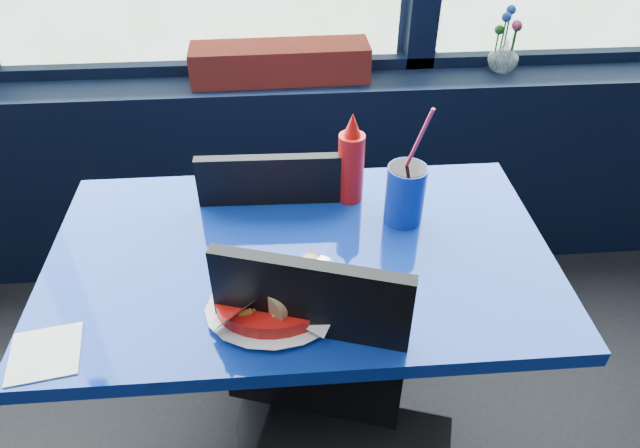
% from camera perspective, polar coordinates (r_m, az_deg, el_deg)
% --- Properties ---
extents(window_sill, '(5.00, 0.26, 0.80)m').
position_cam_1_polar(window_sill, '(2.29, -10.42, 4.75)').
color(window_sill, black).
rests_on(window_sill, ground).
extents(near_table, '(1.20, 0.70, 0.75)m').
position_cam_1_polar(near_table, '(1.49, -1.82, -8.04)').
color(near_table, black).
rests_on(near_table, ground).
extents(chair_near_front, '(0.53, 0.53, 0.94)m').
position_cam_1_polar(chair_near_front, '(1.30, 1.17, -20.35)').
color(chair_near_front, black).
rests_on(chair_near_front, ground).
extents(chair_near_back, '(0.41, 0.42, 0.89)m').
position_cam_1_polar(chair_near_back, '(1.77, -4.52, -1.78)').
color(chair_near_back, black).
rests_on(chair_near_back, ground).
extents(planter_box, '(0.61, 0.16, 0.12)m').
position_cam_1_polar(planter_box, '(2.05, -3.99, 15.83)').
color(planter_box, maroon).
rests_on(planter_box, window_sill).
extents(flower_vase, '(0.13, 0.13, 0.23)m').
position_cam_1_polar(flower_vase, '(2.20, 17.96, 16.02)').
color(flower_vase, silver).
rests_on(flower_vase, window_sill).
extents(food_basket, '(0.32, 0.32, 0.09)m').
position_cam_1_polar(food_basket, '(1.21, -4.38, -7.51)').
color(food_basket, red).
rests_on(food_basket, near_table).
extents(ketchup_bottle, '(0.07, 0.07, 0.25)m').
position_cam_1_polar(ketchup_bottle, '(1.48, 3.12, 6.14)').
color(ketchup_bottle, red).
rests_on(ketchup_bottle, near_table).
extents(soda_cup, '(0.10, 0.10, 0.33)m').
position_cam_1_polar(soda_cup, '(1.43, 8.53, 3.10)').
color(soda_cup, '#0D2B98').
rests_on(soda_cup, near_table).
extents(napkin, '(0.15, 0.15, 0.00)m').
position_cam_1_polar(napkin, '(1.28, -25.81, -11.57)').
color(napkin, white).
rests_on(napkin, near_table).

